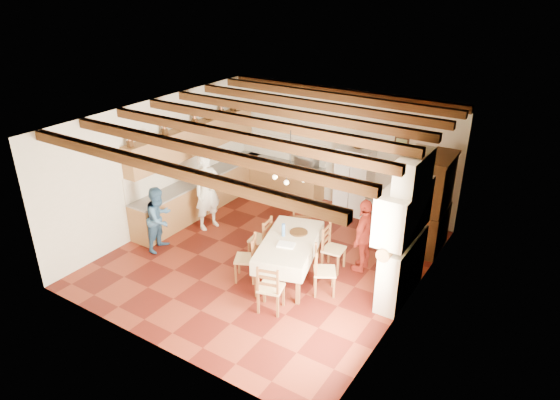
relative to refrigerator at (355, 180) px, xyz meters
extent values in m
cube|color=#49120C|center=(-0.55, -3.02, -0.85)|extent=(6.00, 6.50, 0.02)
cube|color=silver|center=(-0.55, -3.02, 2.17)|extent=(6.00, 6.50, 0.02)
cube|color=beige|center=(-0.55, 0.24, 0.66)|extent=(6.00, 0.02, 3.00)
cube|color=beige|center=(-0.55, -6.28, 0.66)|extent=(6.00, 0.02, 3.00)
cube|color=beige|center=(-3.56, -3.02, 0.66)|extent=(0.02, 6.50, 3.00)
cube|color=beige|center=(2.46, -3.02, 0.66)|extent=(0.02, 6.50, 3.00)
cube|color=brown|center=(-3.25, -1.97, -0.41)|extent=(0.60, 4.30, 0.86)
cube|color=brown|center=(-2.10, -0.07, -0.41)|extent=(2.30, 0.60, 0.86)
cube|color=slate|center=(-3.25, -1.97, 0.04)|extent=(0.62, 4.30, 0.04)
cube|color=slate|center=(-2.10, -0.07, 0.04)|extent=(2.34, 0.62, 0.04)
cube|color=silver|center=(-3.54, -1.97, 0.36)|extent=(0.03, 4.30, 0.60)
cube|color=silver|center=(-2.10, 0.21, 0.36)|extent=(2.30, 0.03, 0.60)
cube|color=brown|center=(-3.38, -1.97, 1.01)|extent=(0.35, 4.20, 0.70)
cube|color=#2F1E15|center=(1.00, 0.21, 1.01)|extent=(0.34, 0.03, 0.42)
cube|color=white|center=(0.00, 0.00, 0.00)|extent=(0.84, 0.70, 1.68)
cube|color=silver|center=(0.19, -3.37, -0.04)|extent=(1.46, 2.08, 0.05)
cube|color=brown|center=(0.05, -4.29, -0.45)|extent=(0.09, 0.09, 0.78)
cube|color=brown|center=(0.80, -4.07, -0.45)|extent=(0.09, 0.09, 0.78)
cube|color=brown|center=(-0.43, -2.68, -0.45)|extent=(0.09, 0.09, 0.78)
cube|color=brown|center=(0.32, -2.46, -0.45)|extent=(0.09, 0.09, 0.78)
torus|color=black|center=(0.19, -3.37, 1.41)|extent=(0.47, 0.47, 0.03)
imported|color=white|center=(-2.50, -2.62, 0.08)|extent=(0.60, 0.76, 1.85)
imported|color=#365F8B|center=(-2.72, -3.95, -0.12)|extent=(0.64, 0.77, 1.44)
imported|color=maroon|center=(1.30, -2.34, -0.07)|extent=(0.38, 0.91, 1.54)
imported|color=silver|center=(-1.34, -0.07, 0.21)|extent=(0.60, 0.47, 0.30)
imported|color=#321A0C|center=(0.01, 0.00, 0.99)|extent=(0.34, 0.34, 0.29)
camera|label=1|loc=(4.56, -10.53, 4.71)|focal=32.00mm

